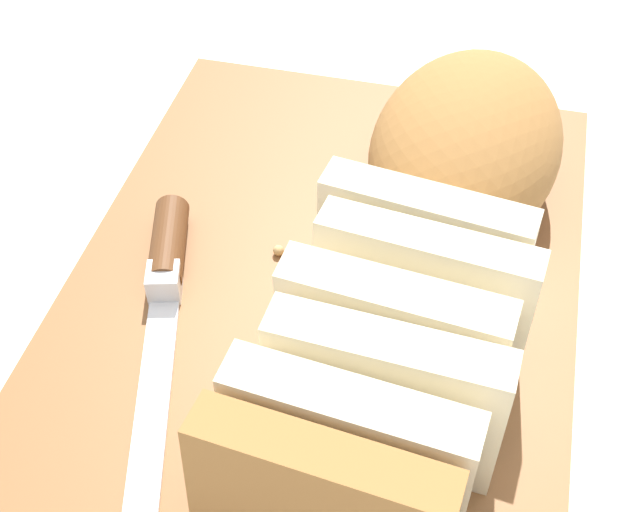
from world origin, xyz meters
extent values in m
plane|color=silver|center=(0.00, 0.00, 0.00)|extent=(3.00, 3.00, 0.00)
cube|color=brown|center=(0.00, 0.00, 0.01)|extent=(0.44, 0.31, 0.02)
ellipsoid|color=#996633|center=(-0.10, 0.07, 0.07)|extent=(0.19, 0.14, 0.09)
cube|color=beige|center=(0.00, 0.06, 0.07)|extent=(0.04, 0.12, 0.09)
cube|color=beige|center=(0.03, 0.06, 0.07)|extent=(0.04, 0.12, 0.09)
cube|color=beige|center=(0.06, 0.05, 0.07)|extent=(0.04, 0.12, 0.09)
cube|color=beige|center=(0.10, 0.06, 0.07)|extent=(0.03, 0.12, 0.09)
cube|color=beige|center=(0.13, 0.05, 0.07)|extent=(0.04, 0.12, 0.09)
cube|color=#996633|center=(0.16, 0.04, 0.07)|extent=(0.04, 0.12, 0.09)
cube|color=silver|center=(0.11, -0.07, 0.02)|extent=(0.18, 0.07, 0.00)
cylinder|color=#593319|center=(-0.01, -0.10, 0.03)|extent=(0.07, 0.04, 0.02)
cube|color=silver|center=(0.02, -0.09, 0.03)|extent=(0.02, 0.02, 0.02)
sphere|color=tan|center=(-0.02, -0.03, 0.03)|extent=(0.01, 0.01, 0.01)
sphere|color=tan|center=(0.06, 0.04, 0.03)|extent=(0.01, 0.01, 0.01)
camera|label=1|loc=(0.34, 0.08, 0.42)|focal=48.63mm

